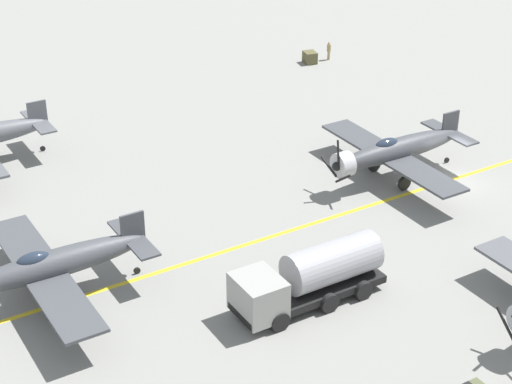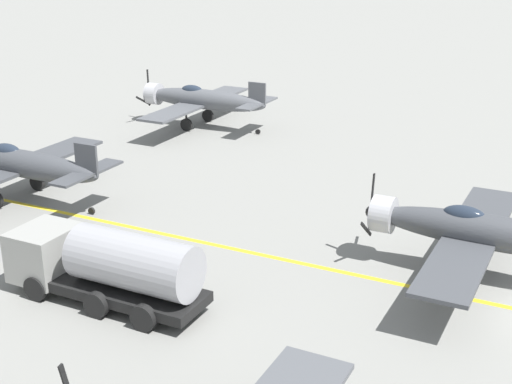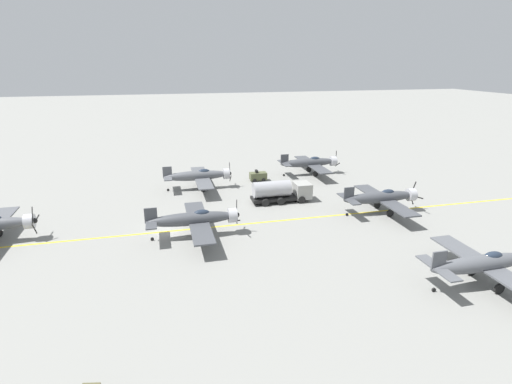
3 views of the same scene
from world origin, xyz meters
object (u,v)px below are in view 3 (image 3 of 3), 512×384
airplane_mid_center (195,219)px  airplane_far_center (382,197)px  airplane_mid_left (199,176)px  airplane_far_left (310,163)px  fuel_tanker (282,191)px  tow_tractor (258,176)px  airplane_far_right (485,263)px

airplane_mid_center → airplane_far_center: 23.11m
airplane_far_center → airplane_mid_left: bearing=-127.8°
airplane_mid_center → airplane_mid_left: airplane_mid_center is taller
airplane_mid_center → airplane_far_left: size_ratio=1.00×
airplane_far_left → airplane_mid_center: bearing=-31.4°
fuel_tanker → tow_tractor: size_ratio=3.08×
airplane_mid_center → airplane_far_left: bearing=132.2°
airplane_far_center → tow_tractor: (-17.13, -11.41, -1.22)m
airplane_far_left → airplane_mid_left: 19.07m
airplane_mid_center → fuel_tanker: airplane_mid_center is taller
airplane_mid_left → tow_tractor: (-1.90, 9.40, -1.22)m
airplane_far_right → tow_tractor: 35.98m
airplane_far_left → tow_tractor: size_ratio=4.62×
airplane_mid_left → airplane_far_center: size_ratio=1.00×
airplane_far_left → airplane_mid_left: bearing=-64.9°
airplane_far_center → fuel_tanker: airplane_far_center is taller
fuel_tanker → airplane_far_right: bearing=22.8°
airplane_far_right → fuel_tanker: bearing=-158.4°
airplane_far_right → airplane_mid_left: size_ratio=1.00×
airplane_far_right → airplane_mid_center: bearing=-126.2°
airplane_far_right → fuel_tanker: size_ratio=1.50×
airplane_mid_left → fuel_tanker: (8.43, 10.01, -0.50)m
airplane_far_left → airplane_far_center: (18.74, 2.07, -0.00)m
airplane_mid_left → tow_tractor: 9.67m
tow_tractor → airplane_far_left: bearing=99.8°
tow_tractor → airplane_far_right: bearing=17.3°
airplane_mid_center → airplane_far_left: (-20.32, 20.99, 0.00)m
airplane_mid_left → airplane_far_center: bearing=55.3°
airplane_mid_left → airplane_far_center: (15.23, 20.81, 0.00)m
airplane_mid_left → fuel_tanker: 13.09m
airplane_far_left → fuel_tanker: 14.81m
airplane_far_right → airplane_mid_center: size_ratio=1.00×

